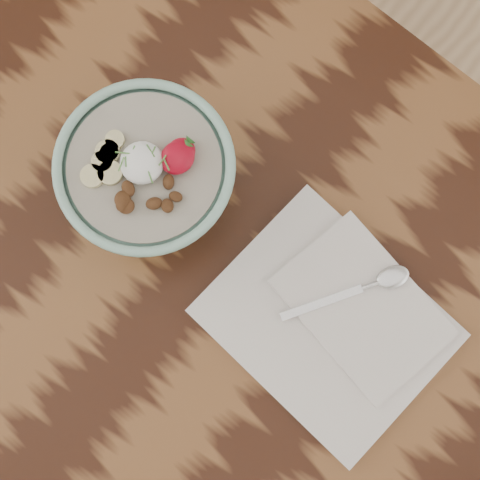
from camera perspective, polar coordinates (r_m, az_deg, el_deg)
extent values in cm
cube|color=black|center=(87.58, -4.11, -3.75)|extent=(160.00, 90.00, 4.00)
cylinder|color=#8ABAA9|center=(87.41, -7.21, 4.41)|extent=(9.23, 9.23, 1.32)
torus|color=#8ABAA9|center=(77.08, -8.21, 6.27)|extent=(20.98, 20.98, 1.21)
cylinder|color=#A99F8C|center=(77.71, -8.14, 6.14)|extent=(17.80, 17.80, 1.10)
ellipsoid|color=white|center=(76.31, -8.37, 6.53)|extent=(5.02, 5.02, 2.76)
ellipsoid|color=#9E0719|center=(75.94, -5.36, 7.02)|extent=(3.76, 4.14, 2.07)
cone|color=#286623|center=(75.93, -4.54, 8.03)|extent=(1.40, 1.03, 1.52)
ellipsoid|color=#9E0719|center=(76.23, -5.09, 7.47)|extent=(3.23, 3.55, 1.78)
cone|color=#286623|center=(76.20, -4.40, 8.34)|extent=(1.40, 1.03, 1.52)
cylinder|color=#D1C58A|center=(77.51, -12.48, 5.35)|extent=(2.73, 2.73, 0.70)
cylinder|color=#D1C58A|center=(78.18, -10.62, 8.39)|extent=(2.23, 2.23, 0.70)
cylinder|color=#D1C58A|center=(77.20, -11.01, 5.64)|extent=(2.84, 2.84, 0.70)
cylinder|color=#D1C58A|center=(77.85, -11.06, 7.31)|extent=(2.20, 2.20, 0.70)
cylinder|color=#D1C58A|center=(77.92, -11.23, 7.38)|extent=(2.81, 2.81, 0.70)
cylinder|color=#D1C58A|center=(77.72, -11.67, 6.56)|extent=(2.47, 2.47, 0.70)
ellipsoid|color=#4E2B17|center=(75.79, -9.94, 3.12)|extent=(2.01, 2.35, 1.44)
ellipsoid|color=#4E2B17|center=(75.31, -7.35, 3.11)|extent=(2.29, 2.38, 1.30)
ellipsoid|color=#4E2B17|center=(75.72, -9.69, 2.88)|extent=(2.66, 2.67, 0.95)
ellipsoid|color=#4E2B17|center=(75.16, -6.22, 2.93)|extent=(2.21, 2.17, 1.17)
ellipsoid|color=#4E2B17|center=(75.85, -9.98, 3.40)|extent=(2.83, 2.82, 1.35)
ellipsoid|color=#4E2B17|center=(75.32, -5.51, 3.71)|extent=(1.92, 1.69, 0.87)
ellipsoid|color=#4E2B17|center=(75.72, -6.12, 4.95)|extent=(2.16, 2.24, 1.40)
ellipsoid|color=#4E2B17|center=(76.09, -9.52, 4.35)|extent=(2.41, 2.20, 1.10)
cylinder|color=#4C8136|center=(75.87, -9.90, 7.34)|extent=(1.68, 1.16, 0.25)
cylinder|color=#4C8136|center=(74.85, -6.30, 6.46)|extent=(1.54, 0.87, 0.24)
cylinder|color=#4C8136|center=(75.38, -7.98, 7.12)|extent=(0.67, 1.21, 0.22)
cylinder|color=#4C8136|center=(75.72, -9.17, 7.38)|extent=(0.83, 1.59, 0.24)
cylinder|color=#4C8136|center=(75.55, -10.10, 6.39)|extent=(0.80, 1.64, 0.24)
cylinder|color=#4C8136|center=(75.01, -6.64, 6.77)|extent=(0.33, 1.41, 0.23)
cylinder|color=#4C8136|center=(75.42, -7.44, 7.49)|extent=(0.56, 1.30, 0.23)
cylinder|color=#4C8136|center=(74.67, -7.65, 5.33)|extent=(1.41, 0.92, 0.23)
cylinder|color=#4C8136|center=(75.54, -9.72, 6.60)|extent=(0.94, 0.99, 0.22)
cylinder|color=#4C8136|center=(75.67, -8.70, 7.52)|extent=(1.26, 0.54, 0.22)
cylinder|color=#4C8136|center=(75.48, -7.63, 7.55)|extent=(1.67, 0.71, 0.24)
cube|color=silver|center=(85.20, 7.43, -7.02)|extent=(29.36, 24.38, 1.07)
cube|color=silver|center=(85.12, 10.43, -5.65)|extent=(22.47, 17.25, 0.64)
cube|color=silver|center=(83.89, 6.97, -5.34)|extent=(6.37, 9.79, 0.33)
cylinder|color=silver|center=(84.92, 11.25, -3.74)|extent=(1.99, 2.75, 0.66)
ellipsoid|color=silver|center=(85.42, 12.92, -3.11)|extent=(4.65, 5.16, 0.89)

